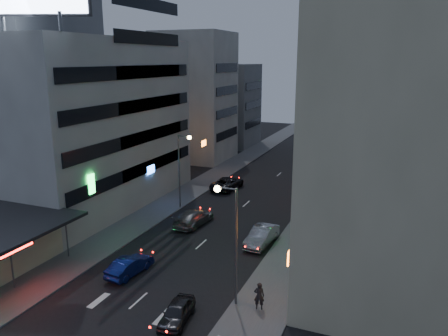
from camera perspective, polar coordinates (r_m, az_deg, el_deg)
The scene contains 23 objects.
ground at distance 28.70m, azimuth -15.76°, elevation -20.16°, with size 180.00×180.00×0.00m, color black.
sidewalk_left at distance 55.94m, azimuth -3.46°, elevation -2.42°, with size 4.00×120.00×0.12m, color #4C4C4F.
sidewalk_right at distance 51.36m, azimuth 12.90°, elevation -4.27°, with size 4.00×120.00×0.12m, color #4C4C4F.
white_building at distance 50.62m, azimuth -17.91°, elevation 5.55°, with size 14.00×24.00×18.00m, color #BBBBB6.
grey_tower at distance 58.47m, azimuth -23.57°, elevation 14.01°, with size 10.00×14.00×34.00m, color slate.
shophouse_near at distance 29.39m, azimuth 21.02°, elevation 1.55°, with size 10.00×11.00×20.00m, color beige.
shophouse_mid at distance 41.06m, azimuth 21.97°, elevation 1.94°, with size 11.00×12.00×16.00m, color gray.
shophouse_far at distance 53.52m, azimuth 21.93°, elevation 7.80°, with size 10.00×14.00×22.00m, color beige.
far_left_a at distance 70.67m, azimuth -3.82°, elevation 9.24°, with size 11.00×10.00×20.00m, color #BBBBB6.
far_left_b at distance 82.92m, azimuth -0.14°, elevation 8.24°, with size 12.00×10.00×15.00m, color slate.
far_right_a at distance 68.64m, azimuth 22.39°, elevation 7.24°, with size 11.00×12.00×18.00m, color gray.
far_right_b at distance 82.39m, azimuth 23.02°, elevation 10.25°, with size 12.00×12.00×24.00m, color beige.
street_lamp_right_near at distance 28.12m, azimuth 0.86°, elevation -7.93°, with size 1.60×0.44×8.02m.
street_lamp_left at distance 46.77m, azimuth -5.48°, elevation 0.98°, with size 1.60×0.44×8.02m.
street_lamp_right_far at distance 59.99m, azimuth 12.81°, elevation 3.59°, with size 1.60×0.44×8.02m.
parked_car_right_near at distance 28.63m, azimuth -6.18°, elevation -18.23°, with size 1.52×3.77×1.28m, color #26262B.
parked_car_right_mid at distance 38.89m, azimuth 4.92°, elevation -8.85°, with size 1.68×4.82×1.59m, color #989AA0.
parked_car_left at distance 54.76m, azimuth 0.46°, elevation -1.98°, with size 2.56×5.55×1.54m, color black.
parked_car_right_far at distance 58.92m, azimuth 11.36°, elevation -1.14°, with size 2.05×5.05×1.47m, color #93969A.
road_car_blue at distance 34.58m, azimuth -12.19°, elevation -12.36°, with size 1.47×4.21×1.39m, color navy.
road_car_silver at distance 43.22m, azimuth -4.00°, elevation -6.46°, with size 2.17×5.34×1.55m, color gray.
person at distance 29.41m, azimuth 4.62°, elevation -16.31°, with size 0.68×0.44×1.86m, color black.
scooter_silver_b at distance 26.70m, azimuth 0.98°, elevation -20.86°, with size 1.61×0.54×0.98m, color gray, non-canonical shape.
Camera 1 is at (15.38, -18.30, 15.89)m, focal length 35.00 mm.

